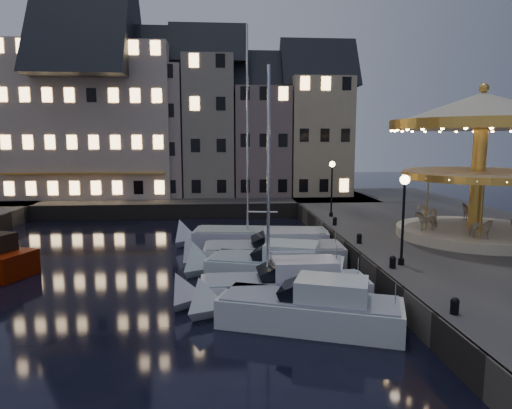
{
  "coord_description": "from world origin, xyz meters",
  "views": [
    {
      "loc": [
        -1.1,
        -18.93,
        7.02
      ],
      "look_at": [
        1.0,
        8.0,
        3.2
      ],
      "focal_mm": 32.0,
      "sensor_mm": 36.0,
      "label": 1
    }
  ],
  "objects": [
    {
      "name": "ground",
      "position": [
        0.0,
        0.0,
        0.0
      ],
      "size": [
        160.0,
        160.0,
        0.0
      ],
      "primitive_type": "plane",
      "color": "black",
      "rests_on": "ground"
    },
    {
      "name": "quay_east",
      "position": [
        14.0,
        6.0,
        0.65
      ],
      "size": [
        16.0,
        56.0,
        1.3
      ],
      "primitive_type": "cube",
      "color": "#474442",
      "rests_on": "ground"
    },
    {
      "name": "quay_north",
      "position": [
        -8.0,
        28.0,
        0.65
      ],
      "size": [
        44.0,
        12.0,
        1.3
      ],
      "primitive_type": "cube",
      "color": "#474442",
      "rests_on": "ground"
    },
    {
      "name": "quaywall_e",
      "position": [
        6.0,
        6.0,
        0.65
      ],
      "size": [
        0.15,
        44.0,
        1.3
      ],
      "primitive_type": "cube",
      "color": "#47423A",
      "rests_on": "ground"
    },
    {
      "name": "quaywall_n",
      "position": [
        -6.0,
        22.0,
        0.65
      ],
      "size": [
        48.0,
        0.15,
        1.3
      ],
      "primitive_type": "cube",
      "color": "#47423A",
      "rests_on": "ground"
    },
    {
      "name": "streetlamp_b",
      "position": [
        7.2,
        1.0,
        4.02
      ],
      "size": [
        0.44,
        0.44,
        4.17
      ],
      "color": "black",
      "rests_on": "quay_east"
    },
    {
      "name": "streetlamp_c",
      "position": [
        7.2,
        14.5,
        4.02
      ],
      "size": [
        0.44,
        0.44,
        4.17
      ],
      "color": "black",
      "rests_on": "quay_east"
    },
    {
      "name": "bollard_a",
      "position": [
        6.6,
        -5.0,
        1.6
      ],
      "size": [
        0.3,
        0.3,
        0.57
      ],
      "color": "black",
      "rests_on": "quay_east"
    },
    {
      "name": "bollard_b",
      "position": [
        6.6,
        0.5,
        1.6
      ],
      "size": [
        0.3,
        0.3,
        0.57
      ],
      "color": "black",
      "rests_on": "quay_east"
    },
    {
      "name": "bollard_c",
      "position": [
        6.6,
        5.5,
        1.6
      ],
      "size": [
        0.3,
        0.3,
        0.57
      ],
      "color": "black",
      "rests_on": "quay_east"
    },
    {
      "name": "bollard_d",
      "position": [
        6.6,
        11.0,
        1.6
      ],
      "size": [
        0.3,
        0.3,
        0.57
      ],
      "color": "black",
      "rests_on": "quay_east"
    },
    {
      "name": "townhouse_na",
      "position": [
        -19.5,
        30.0,
        7.78
      ],
      "size": [
        5.5,
        8.0,
        12.8
      ],
      "color": "gray",
      "rests_on": "quay_north"
    },
    {
      "name": "townhouse_nb",
      "position": [
        -14.05,
        30.0,
        8.28
      ],
      "size": [
        6.16,
        8.0,
        13.8
      ],
      "color": "#A9A890",
      "rests_on": "quay_north"
    },
    {
      "name": "townhouse_nc",
      "position": [
        -8.0,
        30.0,
        8.78
      ],
      "size": [
        6.82,
        8.0,
        14.8
      ],
      "color": "#AB968E",
      "rests_on": "quay_north"
    },
    {
      "name": "townhouse_nd",
      "position": [
        -2.25,
        30.0,
        9.28
      ],
      "size": [
        5.5,
        8.0,
        15.8
      ],
      "color": "gray",
      "rests_on": "quay_north"
    },
    {
      "name": "townhouse_ne",
      "position": [
        3.2,
        30.0,
        7.78
      ],
      "size": [
        6.16,
        8.0,
        12.8
      ],
      "color": "slate",
      "rests_on": "quay_north"
    },
    {
      "name": "townhouse_nf",
      "position": [
        9.25,
        30.0,
        8.28
      ],
      "size": [
        6.82,
        8.0,
        13.8
      ],
      "color": "tan",
      "rests_on": "quay_north"
    },
    {
      "name": "hotel_corner",
      "position": [
        -14.0,
        30.0,
        9.78
      ],
      "size": [
        17.6,
        9.0,
        16.8
      ],
      "color": "beige",
      "rests_on": "quay_north"
    },
    {
      "name": "motorboat_b",
      "position": [
        1.8,
        -2.53,
        0.64
      ],
      "size": [
        7.85,
        4.63,
        2.15
      ],
      "color": "silver",
      "rests_on": "ground"
    },
    {
      "name": "motorboat_c",
      "position": [
        1.19,
        -0.13,
        0.68
      ],
      "size": [
        8.27,
        2.25,
        10.99
      ],
      "color": "silver",
      "rests_on": "ground"
    },
    {
      "name": "motorboat_d",
      "position": [
        1.22,
        3.4,
        0.64
      ],
      "size": [
        7.86,
        4.66,
        2.15
      ],
      "color": "silver",
      "rests_on": "ground"
    },
    {
      "name": "motorboat_e",
      "position": [
        1.47,
        6.25,
        0.64
      ],
      "size": [
        8.97,
        2.93,
        2.15
      ],
      "color": "silver",
      "rests_on": "ground"
    },
    {
      "name": "motorboat_f",
      "position": [
        0.95,
        10.8,
        0.53
      ],
      "size": [
        10.01,
        3.87,
        13.24
      ],
      "color": "silver",
      "rests_on": "ground"
    },
    {
      "name": "carousel",
      "position": [
        13.85,
        6.45,
        7.17
      ],
      "size": [
        10.19,
        10.19,
        8.92
      ],
      "color": "beige",
      "rests_on": "quay_east"
    }
  ]
}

